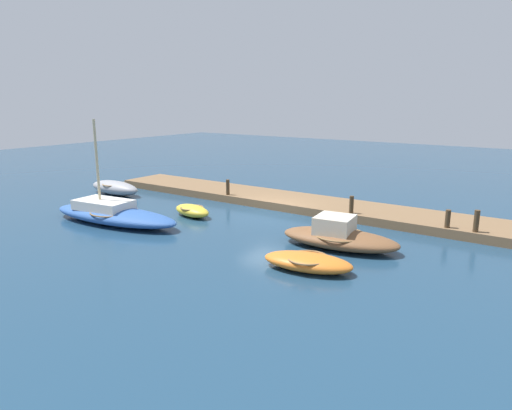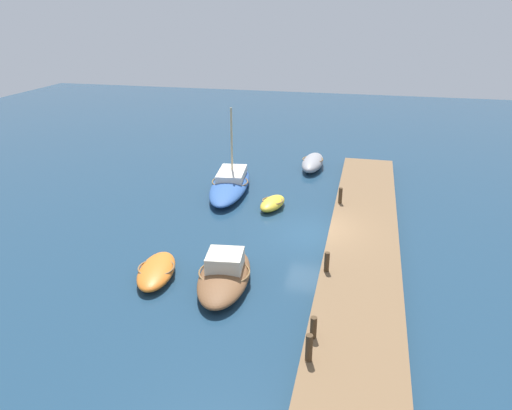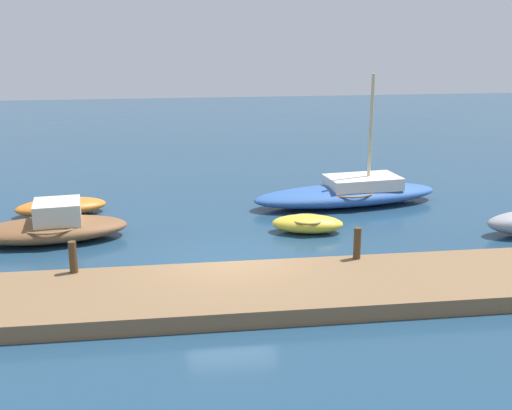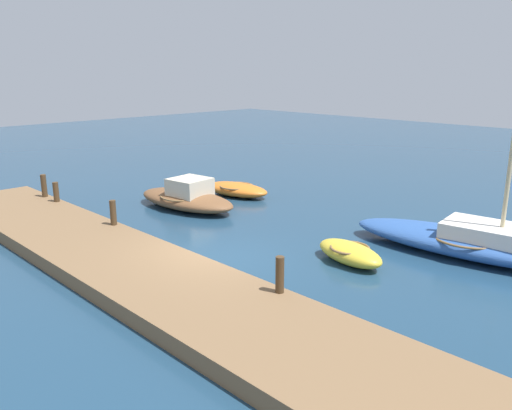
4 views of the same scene
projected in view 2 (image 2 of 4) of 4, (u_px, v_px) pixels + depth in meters
name	position (u px, v px, depth m)	size (l,w,h in m)	color
ground_plane	(314.00, 235.00, 23.52)	(84.00, 84.00, 0.00)	navy
dock_platform	(363.00, 236.00, 22.95)	(24.11, 3.22, 0.42)	brown
rowboat_orange	(156.00, 271.00, 19.73)	(3.35, 2.00, 0.58)	orange
dinghy_yellow	(272.00, 203.00, 26.50)	(2.49, 1.52, 0.58)	gold
rowboat_grey	(313.00, 162.00, 33.01)	(4.01, 1.46, 0.84)	#939399
motorboat_brown	(225.00, 273.00, 19.22)	(4.89, 2.56, 1.26)	brown
sailboat_blue	(230.00, 183.00, 29.10)	(7.37, 2.97, 4.83)	#2D569E
mooring_post_west	(309.00, 348.00, 14.39)	(0.22, 0.22, 0.91)	#47331E
mooring_post_mid_west	(313.00, 328.00, 15.41)	(0.21, 0.21, 0.77)	#47331E
mooring_post_mid_east	(327.00, 262.00, 19.31)	(0.21, 0.21, 0.84)	#47331E
mooring_post_east	(340.00, 195.00, 26.05)	(0.20, 0.20, 0.88)	#47331E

